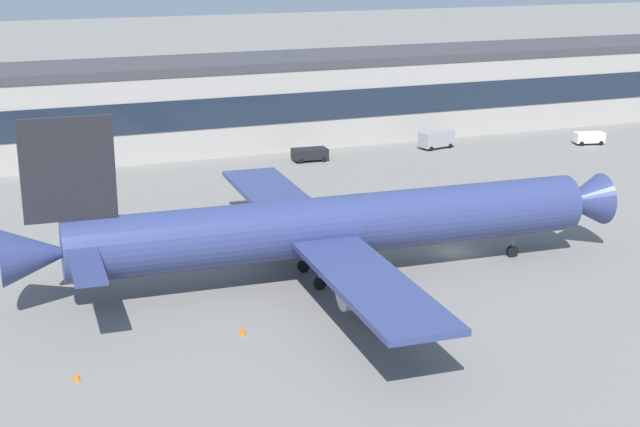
{
  "coord_description": "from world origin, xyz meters",
  "views": [
    {
      "loc": [
        -44.46,
        -75.78,
        29.69
      ],
      "look_at": [
        -13.66,
        1.78,
        5.0
      ],
      "focal_mm": 52.13,
      "sensor_mm": 36.0,
      "label": 1
    }
  ],
  "objects_px": {
    "traffic_cone_2": "(243,330)",
    "traffic_cone_1": "(77,376)",
    "airliner": "(327,226)",
    "follow_me_car": "(589,137)",
    "traffic_cone_0": "(402,307)",
    "crew_van": "(437,139)",
    "pushback_tractor": "(310,153)"
  },
  "relations": [
    {
      "from": "traffic_cone_0",
      "to": "traffic_cone_2",
      "type": "relative_size",
      "value": 0.84
    },
    {
      "from": "pushback_tractor",
      "to": "traffic_cone_2",
      "type": "distance_m",
      "value": 59.61
    },
    {
      "from": "traffic_cone_0",
      "to": "traffic_cone_2",
      "type": "xyz_separation_m",
      "value": [
        -13.87,
        0.11,
        0.06
      ]
    },
    {
      "from": "airliner",
      "to": "traffic_cone_1",
      "type": "bearing_deg",
      "value": -152.55
    },
    {
      "from": "traffic_cone_0",
      "to": "traffic_cone_2",
      "type": "height_order",
      "value": "traffic_cone_2"
    },
    {
      "from": "pushback_tractor",
      "to": "follow_me_car",
      "type": "xyz_separation_m",
      "value": [
        42.83,
        -5.37,
        0.04
      ]
    },
    {
      "from": "crew_van",
      "to": "traffic_cone_2",
      "type": "xyz_separation_m",
      "value": [
        -46.65,
        -54.2,
        -1.09
      ]
    },
    {
      "from": "crew_van",
      "to": "traffic_cone_1",
      "type": "xyz_separation_m",
      "value": [
        -59.77,
        -57.44,
        -1.13
      ]
    },
    {
      "from": "airliner",
      "to": "traffic_cone_2",
      "type": "distance_m",
      "value": 14.95
    },
    {
      "from": "follow_me_car",
      "to": "traffic_cone_0",
      "type": "xyz_separation_m",
      "value": [
        -55.27,
        -48.21,
        -0.78
      ]
    },
    {
      "from": "pushback_tractor",
      "to": "crew_van",
      "type": "height_order",
      "value": "crew_van"
    },
    {
      "from": "traffic_cone_2",
      "to": "traffic_cone_1",
      "type": "bearing_deg",
      "value": -166.13
    },
    {
      "from": "crew_van",
      "to": "traffic_cone_2",
      "type": "distance_m",
      "value": 71.52
    },
    {
      "from": "traffic_cone_2",
      "to": "airliner",
      "type": "bearing_deg",
      "value": 40.35
    },
    {
      "from": "airliner",
      "to": "pushback_tractor",
      "type": "bearing_deg",
      "value": 70.72
    },
    {
      "from": "airliner",
      "to": "crew_van",
      "type": "relative_size",
      "value": 10.29
    },
    {
      "from": "pushback_tractor",
      "to": "traffic_cone_1",
      "type": "bearing_deg",
      "value": -124.81
    },
    {
      "from": "airliner",
      "to": "follow_me_car",
      "type": "distance_m",
      "value": 70.21
    },
    {
      "from": "traffic_cone_0",
      "to": "follow_me_car",
      "type": "bearing_deg",
      "value": 41.1
    },
    {
      "from": "pushback_tractor",
      "to": "traffic_cone_1",
      "type": "xyz_separation_m",
      "value": [
        -39.43,
        -56.72,
        -0.72
      ]
    },
    {
      "from": "crew_van",
      "to": "traffic_cone_1",
      "type": "distance_m",
      "value": 82.91
    },
    {
      "from": "crew_van",
      "to": "pushback_tractor",
      "type": "bearing_deg",
      "value": -177.96
    },
    {
      "from": "airliner",
      "to": "follow_me_car",
      "type": "relative_size",
      "value": 12.07
    },
    {
      "from": "traffic_cone_0",
      "to": "traffic_cone_1",
      "type": "bearing_deg",
      "value": -173.38
    },
    {
      "from": "traffic_cone_1",
      "to": "traffic_cone_0",
      "type": "bearing_deg",
      "value": 6.62
    },
    {
      "from": "airliner",
      "to": "pushback_tractor",
      "type": "height_order",
      "value": "airliner"
    },
    {
      "from": "pushback_tractor",
      "to": "traffic_cone_2",
      "type": "xyz_separation_m",
      "value": [
        -26.32,
        -53.48,
        -0.68
      ]
    },
    {
      "from": "traffic_cone_1",
      "to": "traffic_cone_2",
      "type": "height_order",
      "value": "traffic_cone_2"
    },
    {
      "from": "pushback_tractor",
      "to": "airliner",
      "type": "bearing_deg",
      "value": -109.28
    },
    {
      "from": "airliner",
      "to": "crew_van",
      "type": "distance_m",
      "value": 57.63
    },
    {
      "from": "airliner",
      "to": "traffic_cone_0",
      "type": "bearing_deg",
      "value": -71.89
    },
    {
      "from": "traffic_cone_1",
      "to": "traffic_cone_2",
      "type": "relative_size",
      "value": 0.89
    }
  ]
}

